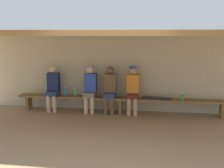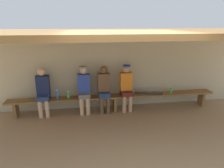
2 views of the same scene
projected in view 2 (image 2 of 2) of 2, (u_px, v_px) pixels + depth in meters
name	position (u px, v px, depth m)	size (l,w,h in m)	color
ground_plane	(126.00, 138.00, 4.56)	(24.00, 24.00, 0.00)	#9E7F59
back_wall	(112.00, 71.00, 6.13)	(8.00, 0.20, 2.20)	#B7AD8C
dugout_roof	(121.00, 33.00, 4.56)	(8.00, 2.80, 0.12)	brown
bench	(115.00, 98.00, 5.91)	(6.00, 0.36, 0.46)	brown
player_rightmost	(104.00, 87.00, 5.77)	(0.34, 0.42, 1.34)	navy
player_middle	(126.00, 86.00, 5.86)	(0.34, 0.42, 1.34)	#591E19
player_near_post	(84.00, 88.00, 5.69)	(0.34, 0.42, 1.34)	slate
player_with_sunglasses	(43.00, 90.00, 5.53)	(0.34, 0.42, 1.34)	navy
water_bottle_green	(57.00, 94.00, 5.63)	(0.07, 0.07, 0.26)	blue
water_bottle_blue	(68.00, 95.00, 5.66)	(0.07, 0.07, 0.21)	green
water_bottle_clear	(171.00, 90.00, 6.06)	(0.06, 0.06, 0.21)	green
baseball_bat	(149.00, 93.00, 6.03)	(0.07, 0.07, 0.83)	#333338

